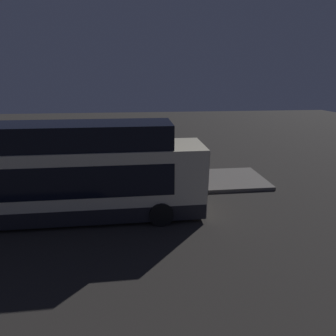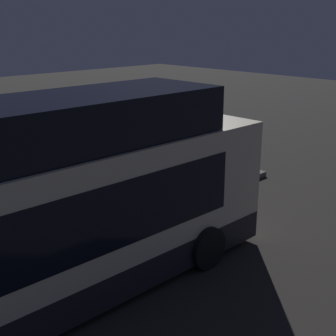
# 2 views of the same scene
# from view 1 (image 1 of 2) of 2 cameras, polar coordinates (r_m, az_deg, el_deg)

# --- Properties ---
(ground) EXTENTS (80.00, 80.00, 0.00)m
(ground) POSITION_cam_1_polar(r_m,az_deg,el_deg) (13.03, -16.44, -9.45)
(ground) COLOR #2B2826
(platform) EXTENTS (20.00, 3.56, 0.19)m
(platform) POSITION_cam_1_polar(r_m,az_deg,el_deg) (16.02, -14.52, -3.47)
(platform) COLOR #605B56
(platform) RESTS_ON ground
(bus_lead) EXTENTS (12.61, 2.79, 4.28)m
(bus_lead) POSITION_cam_1_polar(r_m,az_deg,el_deg) (12.40, -22.54, -1.88)
(bus_lead) COLOR beige
(bus_lead) RESTS_ON ground
(passenger_boarding) EXTENTS (0.54, 0.54, 1.57)m
(passenger_boarding) POSITION_cam_1_polar(r_m,az_deg,el_deg) (14.63, -0.96, -1.09)
(passenger_boarding) COLOR gray
(passenger_boarding) RESTS_ON platform
(passenger_waiting) EXTENTS (0.39, 0.55, 1.84)m
(passenger_waiting) POSITION_cam_1_polar(r_m,az_deg,el_deg) (14.58, 4.73, -0.53)
(passenger_waiting) COLOR gray
(passenger_waiting) RESTS_ON platform
(passenger_with_bags) EXTENTS (0.55, 0.40, 1.81)m
(passenger_with_bags) POSITION_cam_1_polar(r_m,az_deg,el_deg) (16.27, -2.85, 1.60)
(passenger_with_bags) COLOR #6B604C
(passenger_with_bags) RESTS_ON platform
(suitcase) EXTENTS (0.45, 0.25, 0.95)m
(suitcase) POSITION_cam_1_polar(r_m,az_deg,el_deg) (15.16, 6.55, -2.42)
(suitcase) COLOR black
(suitcase) RESTS_ON platform
(sign_post) EXTENTS (0.10, 0.85, 2.49)m
(sign_post) POSITION_cam_1_polar(r_m,az_deg,el_deg) (17.26, -22.15, 3.37)
(sign_post) COLOR #4C4C51
(sign_post) RESTS_ON platform
(trash_bin) EXTENTS (0.44, 0.44, 0.65)m
(trash_bin) POSITION_cam_1_polar(r_m,az_deg,el_deg) (14.86, -18.52, -3.89)
(trash_bin) COLOR #593319
(trash_bin) RESTS_ON platform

